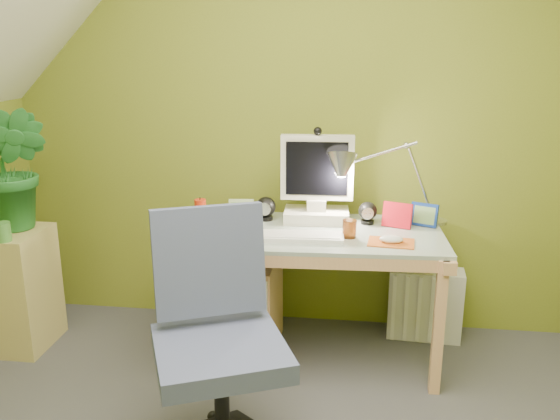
# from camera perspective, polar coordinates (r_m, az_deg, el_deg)

# --- Properties ---
(wall_back) EXTENTS (3.20, 0.01, 2.40)m
(wall_back) POSITION_cam_1_polar(r_m,az_deg,el_deg) (3.32, 1.37, 8.67)
(wall_back) COLOR olive
(wall_back) RESTS_ON floor
(desk) EXTENTS (1.33, 0.71, 0.69)m
(desk) POSITION_cam_1_polar(r_m,az_deg,el_deg) (3.13, 3.16, -8.08)
(desk) COLOR tan
(desk) RESTS_ON floor
(monitor) EXTENTS (0.36, 0.22, 0.48)m
(monitor) POSITION_cam_1_polar(r_m,az_deg,el_deg) (3.12, 3.59, 3.16)
(monitor) COLOR silver
(monitor) RESTS_ON desk
(speaker_left) EXTENTS (0.12, 0.12, 0.13)m
(speaker_left) POSITION_cam_1_polar(r_m,az_deg,el_deg) (3.17, -1.37, 0.16)
(speaker_left) COLOR black
(speaker_left) RESTS_ON desk
(speaker_right) EXTENTS (0.12, 0.12, 0.12)m
(speaker_right) POSITION_cam_1_polar(r_m,az_deg,el_deg) (3.13, 8.43, -0.28)
(speaker_right) COLOR black
(speaker_right) RESTS_ON desk
(keyboard) EXTENTS (0.48, 0.17, 0.02)m
(keyboard) POSITION_cam_1_polar(r_m,az_deg,el_deg) (2.88, 1.46, -2.59)
(keyboard) COLOR white
(keyboard) RESTS_ON desk
(mousepad) EXTENTS (0.23, 0.17, 0.01)m
(mousepad) POSITION_cam_1_polar(r_m,az_deg,el_deg) (2.87, 10.65, -3.09)
(mousepad) COLOR #C05A1E
(mousepad) RESTS_ON desk
(mouse) EXTENTS (0.12, 0.09, 0.04)m
(mouse) POSITION_cam_1_polar(r_m,az_deg,el_deg) (2.86, 10.67, -2.78)
(mouse) COLOR white
(mouse) RESTS_ON mousepad
(amber_tumbler) EXTENTS (0.07, 0.07, 0.09)m
(amber_tumbler) POSITION_cam_1_polar(r_m,az_deg,el_deg) (2.91, 6.70, -1.81)
(amber_tumbler) COLOR #944515
(amber_tumbler) RESTS_ON desk
(candle_cluster) EXTENTS (0.20, 0.18, 0.13)m
(candle_cluster) POSITION_cam_1_polar(r_m,az_deg,el_deg) (3.09, -7.85, -0.35)
(candle_cluster) COLOR red
(candle_cluster) RESTS_ON desk
(photo_frame_red) EXTENTS (0.15, 0.07, 0.13)m
(photo_frame_red) POSITION_cam_1_polar(r_m,az_deg,el_deg) (3.10, 11.21, -0.48)
(photo_frame_red) COLOR red
(photo_frame_red) RESTS_ON desk
(photo_frame_blue) EXTENTS (0.14, 0.07, 0.12)m
(photo_frame_blue) POSITION_cam_1_polar(r_m,az_deg,el_deg) (3.15, 13.71, -0.44)
(photo_frame_blue) COLOR navy
(photo_frame_blue) RESTS_ON desk
(photo_frame_green) EXTENTS (0.13, 0.03, 0.11)m
(photo_frame_green) POSITION_cam_1_polar(r_m,az_deg,el_deg) (3.17, -3.75, 0.03)
(photo_frame_green) COLOR #A3BD82
(photo_frame_green) RESTS_ON desk
(desk_lamp) EXTENTS (0.61, 0.29, 0.64)m
(desk_lamp) POSITION_cam_1_polar(r_m,az_deg,el_deg) (3.10, 11.96, 4.33)
(desk_lamp) COLOR #B3B4B8
(desk_lamp) RESTS_ON desk
(side_ledge) EXTENTS (0.24, 0.37, 0.66)m
(side_ledge) POSITION_cam_1_polar(r_m,az_deg,el_deg) (3.51, -23.37, -7.02)
(side_ledge) COLOR tan
(side_ledge) RESTS_ON floor
(potted_plant) EXTENTS (0.38, 0.31, 0.65)m
(potted_plant) POSITION_cam_1_polar(r_m,az_deg,el_deg) (3.37, -24.16, 3.61)
(potted_plant) COLOR #236A29
(potted_plant) RESTS_ON side_ledge
(green_cup) EXTENTS (0.08, 0.08, 0.10)m
(green_cup) POSITION_cam_1_polar(r_m,az_deg,el_deg) (3.26, -25.10, -1.92)
(green_cup) COLOR #4E943D
(green_cup) RESTS_ON side_ledge
(task_chair) EXTENTS (0.73, 0.73, 1.00)m
(task_chair) POSITION_cam_1_polar(r_m,az_deg,el_deg) (2.32, -5.77, -13.07)
(task_chair) COLOR #464E73
(task_chair) RESTS_ON floor
(radiator) EXTENTS (0.41, 0.19, 0.40)m
(radiator) POSITION_cam_1_polar(r_m,az_deg,el_deg) (3.46, 13.76, -8.73)
(radiator) COLOR silver
(radiator) RESTS_ON floor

